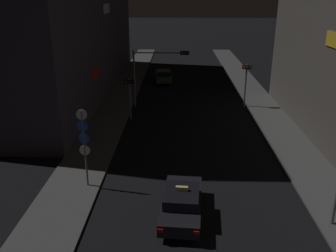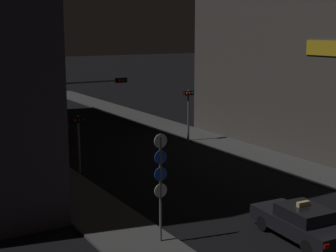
% 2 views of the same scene
% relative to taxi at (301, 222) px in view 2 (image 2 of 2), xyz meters
% --- Properties ---
extents(sidewalk_left, '(3.05, 63.15, 0.12)m').
position_rel_taxi_xyz_m(sidewalk_left, '(-5.94, 20.24, -0.67)').
color(sidewalk_left, '#4C4C4C').
rests_on(sidewalk_left, ground_plane).
extents(sidewalk_right, '(3.05, 63.15, 0.12)m').
position_rel_taxi_xyz_m(sidewalk_right, '(7.71, 20.24, -0.67)').
color(sidewalk_right, '#4C4C4C').
rests_on(sidewalk_right, ground_plane).
extents(taxi, '(2.12, 4.57, 1.62)m').
position_rel_taxi_xyz_m(taxi, '(0.00, 0.00, 0.00)').
color(taxi, black).
rests_on(taxi, ground_plane).
extents(far_car, '(2.21, 4.60, 1.42)m').
position_rel_taxi_xyz_m(far_car, '(-1.92, 26.91, -0.00)').
color(far_car, '#1E512D').
rests_on(far_car, ground_plane).
extents(traffic_light_overhead, '(5.01, 0.42, 5.23)m').
position_rel_taxi_xyz_m(traffic_light_overhead, '(-2.22, 17.23, 3.09)').
color(traffic_light_overhead, slate).
rests_on(traffic_light_overhead, ground_plane).
extents(traffic_light_left_kerb, '(0.80, 0.42, 3.44)m').
position_rel_taxi_xyz_m(traffic_light_left_kerb, '(-4.17, 13.75, 1.75)').
color(traffic_light_left_kerb, slate).
rests_on(traffic_light_left_kerb, ground_plane).
extents(traffic_light_right_kerb, '(0.80, 0.42, 3.98)m').
position_rel_taxi_xyz_m(traffic_light_right_kerb, '(5.93, 17.33, 2.10)').
color(traffic_light_right_kerb, slate).
rests_on(traffic_light_right_kerb, ground_plane).
extents(sign_pole_left, '(0.56, 0.10, 4.35)m').
position_rel_taxi_xyz_m(sign_pole_left, '(-5.09, 2.54, 1.95)').
color(sign_pole_left, slate).
rests_on(sign_pole_left, sidewalk_left).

